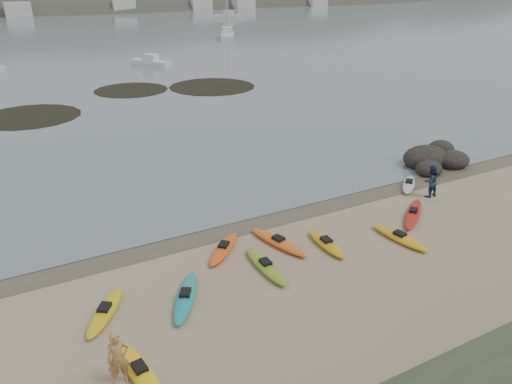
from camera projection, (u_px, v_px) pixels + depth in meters
ground at (256, 218)px, 26.38m from camera, size 600.00×600.00×0.00m
wet_sand at (259, 220)px, 26.13m from camera, size 60.00×60.00×0.00m
kayaks at (290, 254)px, 22.66m from camera, size 21.53×10.35×0.34m
person_west at (118, 358)px, 15.43m from camera, size 0.72×0.49×1.93m
person_east at (431, 181)px, 28.53m from camera, size 0.95×0.75×1.90m
rock_cluster at (434, 161)px, 33.60m from camera, size 5.08×3.70×1.61m
kelp_mats at (136, 96)px, 52.00m from camera, size 28.92×14.90×0.04m
moored_boats at (92, 35)px, 97.72m from camera, size 94.59×70.09×1.29m
far_hills at (115, 45)px, 205.79m from camera, size 550.00×135.00×80.00m
far_town at (35, 9)px, 144.61m from camera, size 199.00×5.00×4.00m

